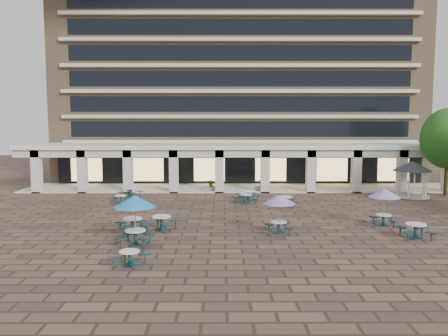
{
  "coord_description": "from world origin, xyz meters",
  "views": [
    {
      "loc": [
        -1.81,
        -27.65,
        6.42
      ],
      "look_at": [
        -1.72,
        3.0,
        3.26
      ],
      "focal_mm": 35.0,
      "sensor_mm": 36.0,
      "label": 1
    }
  ],
  "objects_px": {
    "picnic_table_0": "(161,222)",
    "planter_left": "(211,187)",
    "picnic_table_1": "(130,257)",
    "gazebo": "(412,170)",
    "planter_right": "(262,186)",
    "picnic_table_2": "(416,230)"
  },
  "relations": [
    {
      "from": "picnic_table_0",
      "to": "planter_left",
      "type": "relative_size",
      "value": 1.56
    },
    {
      "from": "picnic_table_1",
      "to": "picnic_table_0",
      "type": "bearing_deg",
      "value": 101.45
    },
    {
      "from": "picnic_table_0",
      "to": "gazebo",
      "type": "height_order",
      "value": "gazebo"
    },
    {
      "from": "gazebo",
      "to": "planter_left",
      "type": "relative_size",
      "value": 2.23
    },
    {
      "from": "picnic_table_0",
      "to": "picnic_table_1",
      "type": "relative_size",
      "value": 1.29
    },
    {
      "from": "gazebo",
      "to": "planter_left",
      "type": "height_order",
      "value": "gazebo"
    },
    {
      "from": "picnic_table_1",
      "to": "planter_right",
      "type": "distance_m",
      "value": 22.82
    },
    {
      "from": "picnic_table_0",
      "to": "picnic_table_2",
      "type": "xyz_separation_m",
      "value": [
        14.44,
        -1.96,
        -0.01
      ]
    },
    {
      "from": "planter_left",
      "to": "picnic_table_2",
      "type": "bearing_deg",
      "value": -54.74
    },
    {
      "from": "picnic_table_0",
      "to": "gazebo",
      "type": "distance_m",
      "value": 23.51
    },
    {
      "from": "picnic_table_1",
      "to": "planter_left",
      "type": "distance_m",
      "value": 21.62
    },
    {
      "from": "planter_left",
      "to": "planter_right",
      "type": "bearing_deg",
      "value": 0.0
    },
    {
      "from": "picnic_table_0",
      "to": "planter_right",
      "type": "xyz_separation_m",
      "value": [
        7.42,
        14.81,
        0.04
      ]
    },
    {
      "from": "picnic_table_2",
      "to": "planter_left",
      "type": "xyz_separation_m",
      "value": [
        -11.86,
        16.77,
        -0.01
      ]
    },
    {
      "from": "picnic_table_2",
      "to": "picnic_table_1",
      "type": "bearing_deg",
      "value": -160.01
    },
    {
      "from": "picnic_table_2",
      "to": "gazebo",
      "type": "bearing_deg",
      "value": 70.29
    },
    {
      "from": "picnic_table_0",
      "to": "planter_left",
      "type": "xyz_separation_m",
      "value": [
        2.59,
        14.81,
        -0.03
      ]
    },
    {
      "from": "picnic_table_0",
      "to": "gazebo",
      "type": "relative_size",
      "value": 0.7
    },
    {
      "from": "picnic_table_0",
      "to": "planter_left",
      "type": "height_order",
      "value": "planter_left"
    },
    {
      "from": "picnic_table_0",
      "to": "picnic_table_1",
      "type": "height_order",
      "value": "picnic_table_0"
    },
    {
      "from": "picnic_table_1",
      "to": "gazebo",
      "type": "height_order",
      "value": "gazebo"
    },
    {
      "from": "picnic_table_2",
      "to": "planter_left",
      "type": "distance_m",
      "value": 20.53
    }
  ]
}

